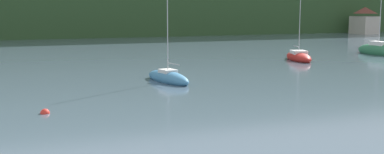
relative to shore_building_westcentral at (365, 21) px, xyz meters
The scene contains 5 objects.
shore_building_westcentral is the anchor object (origin of this frame).
sailboat_far_2 79.01m from the shore_building_westcentral, 140.90° to the right, with size 2.68×5.84×8.18m.
sailboat_far_3 49.24m from the shore_building_westcentral, 128.57° to the right, with size 1.98×6.89×8.22m.
sailboat_far_6 59.26m from the shore_building_westcentral, 137.00° to the right, with size 3.50×6.35×7.80m.
mooring_buoy_near 91.67m from the shore_building_westcentral, 140.68° to the right, with size 0.51×0.51×0.51m, color red.
Camera 1 is at (-8.51, 21.20, 5.63)m, focal length 44.02 mm.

